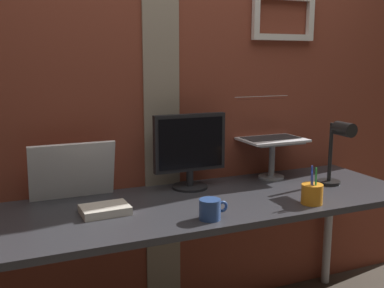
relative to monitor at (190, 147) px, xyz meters
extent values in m
cube|color=brown|center=(0.01, 0.18, 0.39)|extent=(3.29, 0.12, 2.68)
cube|color=gray|center=(-0.11, 0.12, 0.39)|extent=(0.19, 0.01, 2.68)
cube|color=white|center=(0.60, 0.10, 0.55)|extent=(0.38, 0.03, 0.03)
cube|color=white|center=(0.42, 0.10, 0.66)|extent=(0.03, 0.03, 0.18)
cube|color=white|center=(0.77, 0.10, 0.66)|extent=(0.03, 0.03, 0.18)
cube|color=#333338|center=(-0.04, -0.21, -0.23)|extent=(2.10, 0.67, 0.03)
cylinder|color=#B2B2B7|center=(0.95, 0.06, -0.60)|extent=(0.05, 0.05, 0.71)
cylinder|color=black|center=(0.00, 0.00, -0.21)|extent=(0.18, 0.18, 0.01)
cylinder|color=black|center=(0.00, 0.00, -0.16)|extent=(0.04, 0.04, 0.08)
cube|color=black|center=(0.00, 0.00, 0.02)|extent=(0.37, 0.04, 0.29)
cube|color=black|center=(0.00, -0.02, 0.02)|extent=(0.34, 0.00, 0.25)
cylinder|color=gray|center=(0.49, 0.00, -0.21)|extent=(0.14, 0.14, 0.01)
cylinder|color=gray|center=(0.49, 0.00, -0.11)|extent=(0.03, 0.03, 0.19)
cube|color=gray|center=(0.49, 0.00, -0.01)|extent=(0.28, 0.22, 0.01)
cube|color=white|center=(0.49, 0.00, 0.00)|extent=(0.34, 0.24, 0.01)
cube|color=#2D2D30|center=(0.49, 0.02, 0.01)|extent=(0.30, 0.15, 0.00)
cube|color=white|center=(0.49, 0.16, 0.12)|extent=(0.34, 0.08, 0.22)
cube|color=black|center=(0.49, 0.15, 0.12)|extent=(0.31, 0.07, 0.19)
cube|color=white|center=(-0.57, 0.04, -0.08)|extent=(0.39, 0.10, 0.27)
cylinder|color=black|center=(0.70, -0.21, -0.20)|extent=(0.12, 0.12, 0.02)
cylinder|color=black|center=(0.70, -0.21, -0.04)|extent=(0.02, 0.02, 0.31)
cylinder|color=black|center=(0.70, -0.30, 0.09)|extent=(0.07, 0.11, 0.07)
cylinder|color=orange|center=(0.41, -0.45, -0.17)|extent=(0.10, 0.10, 0.09)
cylinder|color=blue|center=(0.40, -0.45, -0.12)|extent=(0.01, 0.01, 0.17)
cylinder|color=green|center=(0.41, -0.47, -0.12)|extent=(0.01, 0.01, 0.16)
cylinder|color=blue|center=(0.40, -0.46, -0.13)|extent=(0.02, 0.02, 0.14)
cylinder|color=#2D4C8C|center=(-0.10, -0.45, -0.17)|extent=(0.09, 0.09, 0.08)
torus|color=#2D4C8C|center=(-0.04, -0.45, -0.17)|extent=(0.05, 0.01, 0.05)
cube|color=silver|center=(-0.48, -0.21, -0.19)|extent=(0.21, 0.15, 0.03)
camera|label=1|loc=(-0.85, -2.02, 0.43)|focal=41.84mm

